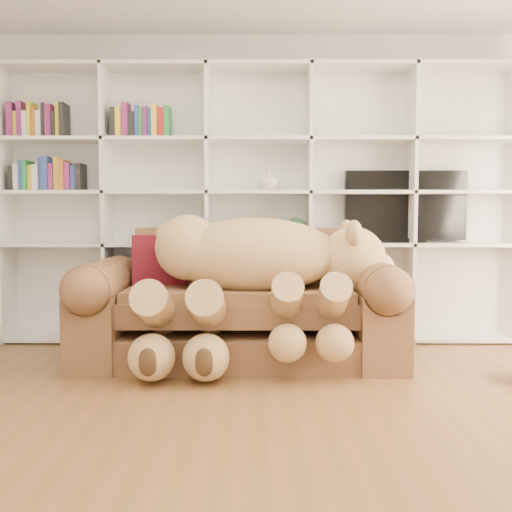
{
  "coord_description": "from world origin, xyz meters",
  "views": [
    {
      "loc": [
        -0.01,
        -2.66,
        1.09
      ],
      "look_at": [
        -0.02,
        1.63,
        0.79
      ],
      "focal_mm": 40.0,
      "sensor_mm": 36.0,
      "label": 1
    }
  ],
  "objects": [
    {
      "name": "figurine_short",
      "position": [
        -0.91,
        2.3,
        0.93
      ],
      "size": [
        0.08,
        0.08,
        0.13
      ],
      "primitive_type": "cylinder",
      "rotation": [
        0.0,
        0.0,
        0.07
      ],
      "color": "beige",
      "rests_on": "bookshelf"
    },
    {
      "name": "shelf_vase",
      "position": [
        0.09,
        2.3,
        1.41
      ],
      "size": [
        0.23,
        0.23,
        0.19
      ],
      "primitive_type": "imported",
      "rotation": [
        0.0,
        0.0,
        -0.38
      ],
      "color": "beige",
      "rests_on": "bookshelf"
    },
    {
      "name": "throw_pillow",
      "position": [
        -0.78,
        1.81,
        0.72
      ],
      "size": [
        0.47,
        0.32,
        0.45
      ],
      "primitive_type": "cube",
      "rotation": [
        -0.24,
        0.0,
        0.2
      ],
      "color": "#5B0F1B",
      "rests_on": "sofa"
    },
    {
      "name": "bookshelf",
      "position": [
        -0.24,
        2.36,
        1.31
      ],
      "size": [
        4.43,
        0.35,
        2.4
      ],
      "color": "white",
      "rests_on": "floor"
    },
    {
      "name": "teddy_bear",
      "position": [
        -0.03,
        1.44,
        0.71
      ],
      "size": [
        1.87,
        1.0,
        1.09
      ],
      "rotation": [
        0.0,
        0.0,
        0.07
      ],
      "color": "tan",
      "rests_on": "sofa"
    },
    {
      "name": "tv",
      "position": [
        1.28,
        2.35,
        1.17
      ],
      "size": [
        1.06,
        0.18,
        0.63
      ],
      "color": "black",
      "rests_on": "bookshelf"
    },
    {
      "name": "figurine_tall",
      "position": [
        -1.0,
        2.3,
        0.94
      ],
      "size": [
        0.1,
        0.1,
        0.16
      ],
      "primitive_type": "cylinder",
      "rotation": [
        0.0,
        0.0,
        -0.33
      ],
      "color": "beige",
      "rests_on": "bookshelf"
    },
    {
      "name": "sofa",
      "position": [
        -0.15,
        1.64,
        0.38
      ],
      "size": [
        2.38,
        1.03,
        1.0
      ],
      "color": "brown",
      "rests_on": "floor"
    },
    {
      "name": "green_vase",
      "position": [
        0.32,
        2.3,
        0.97
      ],
      "size": [
        0.21,
        0.21,
        0.21
      ],
      "primitive_type": "sphere",
      "color": "#32613F",
      "rests_on": "bookshelf"
    },
    {
      "name": "picture_frame",
      "position": [
        -0.01,
        2.3,
        0.98
      ],
      "size": [
        0.16,
        0.03,
        0.2
      ],
      "primitive_type": "cube",
      "rotation": [
        0.0,
        0.0,
        0.03
      ],
      "color": "#532D1C",
      "rests_on": "bookshelf"
    },
    {
      "name": "wall_back",
      "position": [
        0.0,
        2.5,
        1.35
      ],
      "size": [
        5.0,
        0.02,
        2.7
      ],
      "primitive_type": "cube",
      "color": "white",
      "rests_on": "floor"
    },
    {
      "name": "floor",
      "position": [
        0.0,
        0.0,
        0.0
      ],
      "size": [
        5.0,
        5.0,
        0.0
      ],
      "primitive_type": "plane",
      "color": "brown",
      "rests_on": "ground"
    },
    {
      "name": "snow_globe",
      "position": [
        -0.71,
        2.3,
        0.93
      ],
      "size": [
        0.12,
        0.12,
        0.12
      ],
      "primitive_type": "sphere",
      "color": "white",
      "rests_on": "bookshelf"
    }
  ]
}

